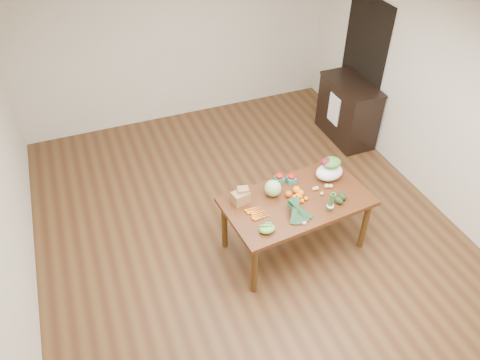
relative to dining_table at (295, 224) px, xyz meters
name	(u,v)px	position (x,y,z in m)	size (l,w,h in m)	color
floor	(248,232)	(-0.42, 0.41, -0.38)	(6.00, 6.00, 0.00)	brown
ceiling	(251,18)	(-0.42, 0.41, 2.33)	(5.00, 6.00, 0.02)	white
room_walls	(249,144)	(-0.42, 0.41, 0.97)	(5.02, 6.02, 2.70)	silver
dining_table	(295,224)	(0.00, 0.00, 0.00)	(1.62, 0.90, 0.75)	#512512
doorway_dark	(362,67)	(2.06, 2.01, 0.68)	(0.02, 1.00, 2.10)	black
cabinet	(348,111)	(1.80, 1.81, 0.10)	(0.52, 1.02, 0.94)	black
dish_towel	(334,109)	(1.54, 1.81, 0.18)	(0.02, 0.28, 0.45)	white
paper_bag	(241,197)	(-0.60, 0.19, 0.46)	(0.24, 0.20, 0.17)	olive
cabbage	(273,188)	(-0.22, 0.18, 0.47)	(0.19, 0.19, 0.19)	#A3BC6C
strawberry_basket_a	(279,179)	(-0.06, 0.35, 0.42)	(0.10, 0.10, 0.09)	red
strawberry_basket_b	(291,179)	(0.07, 0.30, 0.42)	(0.10, 0.10, 0.09)	red
orange_a	(289,194)	(-0.07, 0.08, 0.41)	(0.08, 0.08, 0.08)	#DE500D
orange_b	(296,190)	(0.04, 0.11, 0.42)	(0.08, 0.08, 0.08)	orange
orange_c	(300,193)	(0.06, 0.05, 0.41)	(0.08, 0.08, 0.08)	#FB590F
mandarin_cluster	(299,197)	(0.01, -0.01, 0.41)	(0.18, 0.18, 0.08)	orange
carrots	(258,212)	(-0.49, -0.04, 0.39)	(0.22, 0.22, 0.03)	orange
snap_pea_bag	(267,229)	(-0.51, -0.32, 0.41)	(0.17, 0.13, 0.08)	#61B43C
kale_bunch	(300,212)	(-0.11, -0.26, 0.45)	(0.32, 0.40, 0.16)	black
asparagus_bundle	(331,202)	(0.25, -0.28, 0.50)	(0.08, 0.08, 0.25)	#4E7F3A
potato_a	(317,188)	(0.28, 0.07, 0.40)	(0.05, 0.05, 0.05)	tan
potato_b	(322,194)	(0.29, -0.03, 0.39)	(0.05, 0.04, 0.04)	tan
potato_c	(327,186)	(0.40, 0.06, 0.40)	(0.06, 0.05, 0.05)	tan
potato_d	(314,189)	(0.25, 0.07, 0.40)	(0.05, 0.04, 0.04)	tan
potato_e	(331,186)	(0.45, 0.04, 0.40)	(0.05, 0.05, 0.05)	tan
avocado_a	(339,200)	(0.40, -0.21, 0.41)	(0.08, 0.11, 0.08)	black
avocado_b	(342,196)	(0.46, -0.17, 0.41)	(0.08, 0.11, 0.08)	black
salad_bag	(330,170)	(0.51, 0.20, 0.50)	(0.32, 0.24, 0.25)	white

